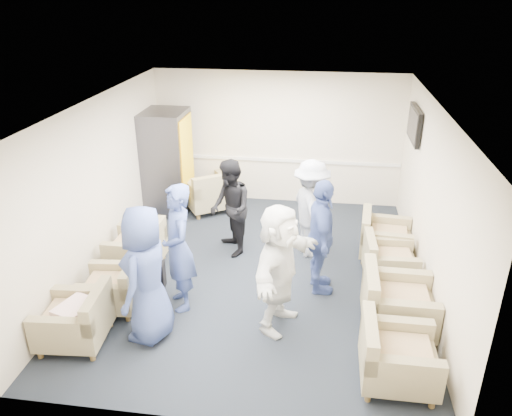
# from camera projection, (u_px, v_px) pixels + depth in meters

# --- Properties ---
(floor) EXTENTS (6.00, 6.00, 0.00)m
(floor) POSITION_uv_depth(u_px,v_px,m) (258.00, 273.00, 7.98)
(floor) COLOR black
(floor) RESTS_ON ground
(ceiling) EXTENTS (6.00, 6.00, 0.00)m
(ceiling) POSITION_uv_depth(u_px,v_px,m) (258.00, 105.00, 6.87)
(ceiling) COLOR white
(ceiling) RESTS_ON back_wall
(back_wall) EXTENTS (5.00, 0.02, 2.70)m
(back_wall) POSITION_uv_depth(u_px,v_px,m) (278.00, 139.00, 10.13)
(back_wall) COLOR beige
(back_wall) RESTS_ON floor
(front_wall) EXTENTS (5.00, 0.02, 2.70)m
(front_wall) POSITION_uv_depth(u_px,v_px,m) (215.00, 317.00, 4.72)
(front_wall) COLOR beige
(front_wall) RESTS_ON floor
(left_wall) EXTENTS (0.02, 6.00, 2.70)m
(left_wall) POSITION_uv_depth(u_px,v_px,m) (98.00, 187.00, 7.74)
(left_wall) COLOR beige
(left_wall) RESTS_ON floor
(right_wall) EXTENTS (0.02, 6.00, 2.70)m
(right_wall) POSITION_uv_depth(u_px,v_px,m) (431.00, 205.00, 7.11)
(right_wall) COLOR beige
(right_wall) RESTS_ON floor
(chair_rail) EXTENTS (4.98, 0.04, 0.06)m
(chair_rail) POSITION_uv_depth(u_px,v_px,m) (277.00, 160.00, 10.30)
(chair_rail) COLOR silver
(chair_rail) RESTS_ON back_wall
(tv) EXTENTS (0.10, 1.00, 0.58)m
(tv) POSITION_uv_depth(u_px,v_px,m) (414.00, 125.00, 8.45)
(tv) COLOR black
(tv) RESTS_ON right_wall
(armchair_left_near) EXTENTS (0.87, 0.87, 0.65)m
(armchair_left_near) POSITION_uv_depth(u_px,v_px,m) (78.00, 321.00, 6.33)
(armchair_left_near) COLOR #8A7D59
(armchair_left_near) RESTS_ON floor
(armchair_left_mid) EXTENTS (0.83, 0.83, 0.61)m
(armchair_left_mid) POSITION_uv_depth(u_px,v_px,m) (114.00, 289.00, 7.03)
(armchair_left_mid) COLOR #8A7D59
(armchair_left_mid) RESTS_ON floor
(armchair_left_far) EXTENTS (0.82, 0.82, 0.65)m
(armchair_left_far) POSITION_uv_depth(u_px,v_px,m) (139.00, 250.00, 8.02)
(armchair_left_far) COLOR #8A7D59
(armchair_left_far) RESTS_ON floor
(armchair_right_near) EXTENTS (0.85, 0.85, 0.68)m
(armchair_right_near) POSITION_uv_depth(u_px,v_px,m) (394.00, 358.00, 5.68)
(armchair_right_near) COLOR #8A7D59
(armchair_right_near) RESTS_ON floor
(armchair_right_midnear) EXTENTS (0.92, 0.92, 0.73)m
(armchair_right_midnear) POSITION_uv_depth(u_px,v_px,m) (393.00, 305.00, 6.57)
(armchair_right_midnear) COLOR #8A7D59
(armchair_right_midnear) RESTS_ON floor
(armchair_right_midfar) EXTENTS (0.81, 0.81, 0.62)m
(armchair_right_midfar) POSITION_uv_depth(u_px,v_px,m) (386.00, 262.00, 7.68)
(armchair_right_midfar) COLOR #8A7D59
(armchair_right_midfar) RESTS_ON floor
(armchair_right_far) EXTENTS (0.89, 0.89, 0.66)m
(armchair_right_far) POSITION_uv_depth(u_px,v_px,m) (382.00, 239.00, 8.35)
(armchair_right_far) COLOR #8A7D59
(armchair_right_far) RESTS_ON floor
(armchair_corner) EXTENTS (1.25, 1.25, 0.72)m
(armchair_corner) POSITION_uv_depth(u_px,v_px,m) (210.00, 194.00, 10.05)
(armchair_corner) COLOR #8A7D59
(armchair_corner) RESTS_ON floor
(vending_machine) EXTENTS (0.82, 0.96, 2.04)m
(vending_machine) POSITION_uv_depth(u_px,v_px,m) (168.00, 162.00, 9.81)
(vending_machine) COLOR #49484F
(vending_machine) RESTS_ON floor
(backpack) EXTENTS (0.31, 0.24, 0.50)m
(backpack) POSITION_uv_depth(u_px,v_px,m) (155.00, 272.00, 7.52)
(backpack) COLOR black
(backpack) RESTS_ON floor
(pillow) EXTENTS (0.50, 0.57, 0.14)m
(pillow) POSITION_uv_depth(u_px,v_px,m) (75.00, 310.00, 6.25)
(pillow) COLOR white
(pillow) RESTS_ON armchair_left_near
(person_front_left) EXTENTS (0.70, 0.96, 1.83)m
(person_front_left) POSITION_uv_depth(u_px,v_px,m) (146.00, 275.00, 6.22)
(person_front_left) COLOR #3B4E8F
(person_front_left) RESTS_ON floor
(person_mid_left) EXTENTS (0.70, 0.80, 1.85)m
(person_mid_left) POSITION_uv_depth(u_px,v_px,m) (178.00, 248.00, 6.83)
(person_mid_left) COLOR #3B4E8F
(person_mid_left) RESTS_ON floor
(person_back_left) EXTENTS (0.91, 1.00, 1.65)m
(person_back_left) POSITION_uv_depth(u_px,v_px,m) (230.00, 208.00, 8.27)
(person_back_left) COLOR black
(person_back_left) RESTS_ON floor
(person_back_right) EXTENTS (1.00, 1.24, 1.68)m
(person_back_right) POSITION_uv_depth(u_px,v_px,m) (311.00, 209.00, 8.22)
(person_back_right) COLOR silver
(person_back_right) RESTS_ON floor
(person_mid_right) EXTENTS (0.57, 1.08, 1.76)m
(person_mid_right) POSITION_uv_depth(u_px,v_px,m) (321.00, 238.00, 7.21)
(person_mid_right) COLOR #3B4E8F
(person_mid_right) RESTS_ON floor
(person_front_right) EXTENTS (1.01, 1.72, 1.77)m
(person_front_right) POSITION_uv_depth(u_px,v_px,m) (279.00, 268.00, 6.43)
(person_front_right) COLOR white
(person_front_right) RESTS_ON floor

